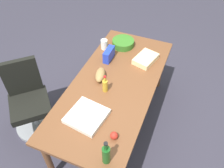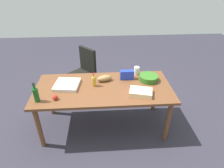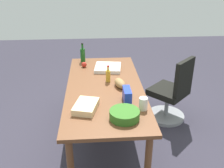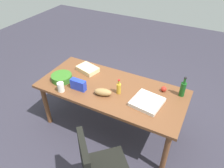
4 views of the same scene
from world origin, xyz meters
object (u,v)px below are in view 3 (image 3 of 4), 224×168
(conference_table, at_px, (105,92))
(sheet_cake, at_px, (86,106))
(pizza_box, at_px, (108,68))
(salad_bowl, at_px, (125,115))
(chip_bag_blue, at_px, (127,95))
(mayo_jar, at_px, (143,104))
(office_chair, at_px, (171,96))
(apple_red, at_px, (84,65))
(dressing_bottle, at_px, (108,76))
(wine_bottle, at_px, (83,54))
(bread_loaf, at_px, (120,83))

(conference_table, relative_size, sheet_cake, 6.50)
(pizza_box, xyz_separation_m, salad_bowl, (-1.29, -0.09, 0.02))
(chip_bag_blue, relative_size, mayo_jar, 1.62)
(office_chair, xyz_separation_m, pizza_box, (0.15, 0.92, 0.42))
(sheet_cake, distance_m, salad_bowl, 0.43)
(apple_red, xyz_separation_m, dressing_bottle, (-0.53, -0.32, 0.05))
(salad_bowl, bearing_deg, wine_bottle, 15.45)
(sheet_cake, height_order, mayo_jar, mayo_jar)
(pizza_box, distance_m, chip_bag_blue, 0.96)
(mayo_jar, bearing_deg, dressing_bottle, 24.33)
(sheet_cake, bearing_deg, office_chair, -52.38)
(pizza_box, bearing_deg, conference_table, -179.87)
(office_chair, relative_size, mayo_jar, 7.33)
(office_chair, bearing_deg, bread_loaf, 118.10)
(bread_loaf, xyz_separation_m, mayo_jar, (-0.55, -0.19, 0.02))
(salad_bowl, height_order, mayo_jar, mayo_jar)
(mayo_jar, distance_m, wine_bottle, 1.63)
(apple_red, bearing_deg, bread_loaf, -146.78)
(pizza_box, height_order, chip_bag_blue, chip_bag_blue)
(wine_bottle, xyz_separation_m, dressing_bottle, (-0.77, -0.34, -0.03))
(office_chair, xyz_separation_m, salad_bowl, (-1.14, 0.83, 0.44))
(pizza_box, xyz_separation_m, wine_bottle, (0.35, 0.37, 0.09))
(chip_bag_blue, xyz_separation_m, mayo_jar, (-0.19, -0.15, -0.01))
(office_chair, distance_m, bread_loaf, 1.02)
(sheet_cake, bearing_deg, pizza_box, -15.16)
(wine_bottle, bearing_deg, salad_bowl, -164.55)
(bread_loaf, relative_size, apple_red, 3.16)
(pizza_box, relative_size, mayo_jar, 2.65)
(bread_loaf, distance_m, chip_bag_blue, 0.37)
(chip_bag_blue, relative_size, wine_bottle, 0.75)
(conference_table, bearing_deg, bread_loaf, -98.01)
(mayo_jar, bearing_deg, sheet_cake, 85.69)
(chip_bag_blue, distance_m, wine_bottle, 1.40)
(conference_table, relative_size, chip_bag_blue, 9.45)
(conference_table, bearing_deg, mayo_jar, -146.89)
(conference_table, xyz_separation_m, salad_bowl, (-0.74, -0.16, 0.13))
(chip_bag_blue, xyz_separation_m, dressing_bottle, (0.53, 0.18, 0.01))
(office_chair, relative_size, sheet_cake, 3.11)
(bread_loaf, distance_m, dressing_bottle, 0.22)
(salad_bowl, bearing_deg, apple_red, 17.05)
(apple_red, bearing_deg, salad_bowl, -162.95)
(bread_loaf, bearing_deg, mayo_jar, -161.03)
(office_chair, xyz_separation_m, dressing_bottle, (-0.26, 0.94, 0.48))
(office_chair, distance_m, salad_bowl, 1.48)
(sheet_cake, xyz_separation_m, mayo_jar, (-0.05, -0.60, 0.03))
(salad_bowl, height_order, dressing_bottle, dressing_bottle)
(conference_table, bearing_deg, sheet_cake, 157.43)
(chip_bag_blue, relative_size, apple_red, 2.89)
(sheet_cake, relative_size, dressing_bottle, 1.45)
(bread_loaf, distance_m, wine_bottle, 1.05)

